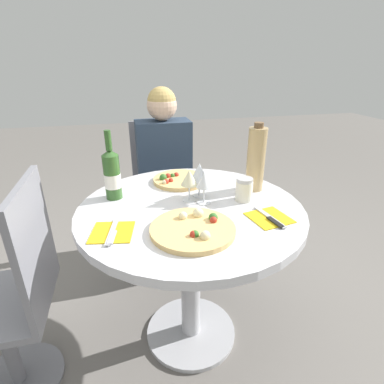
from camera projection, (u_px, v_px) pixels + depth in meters
The scene contains 15 objects.
ground_plane at pixel (191, 332), 1.61m from camera, with size 12.00×12.00×0.00m, color slate.
dining_table at pixel (191, 236), 1.36m from camera, with size 0.97×0.97×0.76m.
chair_behind_diner at pixel (164, 191), 2.20m from camera, with size 0.42×0.42×0.95m.
seated_diner at pixel (167, 188), 2.04m from camera, with size 0.35×0.42×1.19m.
chair_empty_side at pixel (14, 300), 1.20m from camera, with size 0.42×0.42×0.95m.
pizza_large at pixel (194, 228), 1.10m from camera, with size 0.32×0.32×0.05m.
pizza_small_far at pixel (179, 180), 1.55m from camera, with size 0.27×0.27×0.05m.
wine_bottle at pixel (112, 174), 1.33m from camera, with size 0.07×0.07×0.31m.
tall_carafe at pixel (256, 159), 1.41m from camera, with size 0.09×0.09×0.32m.
sugar_shaker at pixel (244, 189), 1.33m from camera, with size 0.08×0.08×0.11m.
wine_glass_back_right at pixel (199, 173), 1.35m from camera, with size 0.08×0.08×0.16m.
wine_glass_front_right at pixel (204, 181), 1.28m from camera, with size 0.07×0.07×0.14m.
wine_glass_center at pixel (189, 178), 1.31m from camera, with size 0.07×0.07×0.15m.
place_setting_left at pixel (112, 232), 1.09m from camera, with size 0.18×0.19×0.01m.
place_setting_right at pixel (270, 218), 1.19m from camera, with size 0.17×0.19×0.01m.
Camera 1 is at (-0.27, -1.13, 1.34)m, focal length 28.00 mm.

